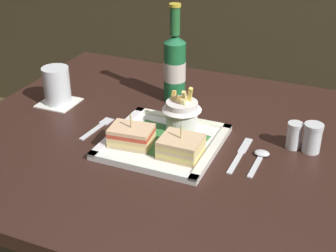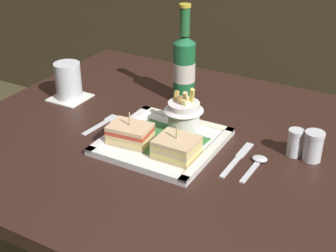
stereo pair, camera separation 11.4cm
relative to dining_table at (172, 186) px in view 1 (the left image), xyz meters
The scene contains 13 objects.
dining_table is the anchor object (origin of this frame).
square_plate 0.16m from the dining_table, 97.54° to the right, with size 0.26×0.26×0.02m.
sandwich_half_left 0.21m from the dining_table, 127.80° to the right, with size 0.10×0.08×0.08m.
sandwich_half_right 0.21m from the dining_table, 57.16° to the right, with size 0.09×0.08×0.08m.
fries_cup 0.21m from the dining_table, 69.16° to the left, with size 0.10×0.10×0.11m.
beer_bottle 0.33m from the dining_table, 110.97° to the left, with size 0.06×0.06×0.27m.
drink_coaster 0.40m from the dining_table, behind, with size 0.10×0.10×0.00m, color white.
water_glass 0.42m from the dining_table, behind, with size 0.07×0.07×0.10m.
fork 0.24m from the dining_table, behind, with size 0.03×0.13×0.00m.
knife 0.23m from the dining_table, ahead, with size 0.02×0.16×0.00m.
spoon 0.27m from the dining_table, ahead, with size 0.04×0.12×0.01m.
salt_shaker 0.34m from the dining_table, 12.58° to the left, with size 0.04×0.04×0.07m.
pepper_shaker 0.37m from the dining_table, 11.02° to the left, with size 0.04×0.04×0.07m.
Camera 1 is at (0.39, -0.95, 1.32)m, focal length 51.51 mm.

